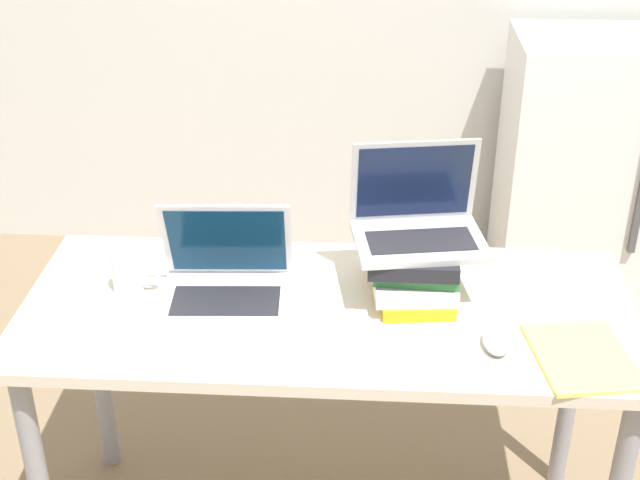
{
  "coord_description": "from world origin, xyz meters",
  "views": [
    {
      "loc": [
        0.09,
        -1.48,
        1.93
      ],
      "look_at": [
        -0.02,
        0.31,
        0.94
      ],
      "focal_mm": 50.0,
      "sensor_mm": 36.0,
      "label": 1
    }
  ],
  "objects": [
    {
      "name": "notepad",
      "position": [
        0.57,
        0.13,
        0.77
      ],
      "size": [
        0.24,
        0.29,
        0.01
      ],
      "color": "#EFE066",
      "rests_on": "desk"
    },
    {
      "name": "desk",
      "position": [
        0.0,
        0.31,
        0.67
      ],
      "size": [
        1.48,
        0.63,
        0.76
      ],
      "color": "beige",
      "rests_on": "ground_plane"
    },
    {
      "name": "mini_fridge",
      "position": [
        0.89,
        1.68,
        0.52
      ],
      "size": [
        0.57,
        0.49,
        1.04
      ],
      "color": "white",
      "rests_on": "ground_plane"
    },
    {
      "name": "mug",
      "position": [
        -0.49,
        0.36,
        0.81
      ],
      "size": [
        0.12,
        0.07,
        0.1
      ],
      "color": "white",
      "rests_on": "desk"
    },
    {
      "name": "mouse",
      "position": [
        0.38,
        0.17,
        0.77
      ],
      "size": [
        0.06,
        0.11,
        0.03
      ],
      "color": "#B2B2B7",
      "rests_on": "desk"
    },
    {
      "name": "book_stack",
      "position": [
        0.2,
        0.39,
        0.83
      ],
      "size": [
        0.23,
        0.28,
        0.14
      ],
      "color": "gold",
      "rests_on": "desk"
    },
    {
      "name": "laptop_on_books",
      "position": [
        0.21,
        0.41,
        0.94
      ],
      "size": [
        0.34,
        0.27,
        0.23
      ],
      "color": "#B2B2B7",
      "rests_on": "book_stack"
    },
    {
      "name": "laptop_left",
      "position": [
        -0.25,
        0.33,
        0.81
      ],
      "size": [
        0.33,
        0.27,
        0.25
      ],
      "color": "silver",
      "rests_on": "desk"
    },
    {
      "name": "wireless_keyboard",
      "position": [
        0.17,
        0.16,
        0.77
      ],
      "size": [
        0.27,
        0.13,
        0.01
      ],
      "color": "silver",
      "rests_on": "desk"
    }
  ]
}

